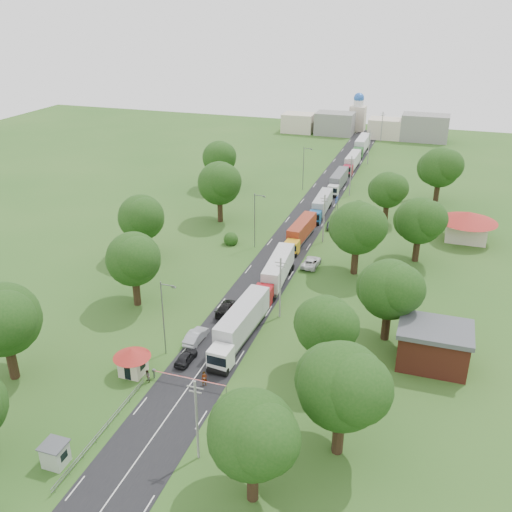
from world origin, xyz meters
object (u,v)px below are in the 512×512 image
at_px(truck_0, 240,325).
at_px(pedestrian_near, 204,379).
at_px(car_lane_front, 186,357).
at_px(guard_booth, 132,358).
at_px(boom_barrier, 178,377).
at_px(car_lane_mid, 196,336).
at_px(info_sign, 337,202).

height_order(truck_0, pedestrian_near, truck_0).
relative_size(truck_0, car_lane_front, 3.99).
height_order(guard_booth, car_lane_front, guard_booth).
relative_size(boom_barrier, car_lane_mid, 1.95).
relative_size(car_lane_front, car_lane_mid, 0.84).
height_order(boom_barrier, pedestrian_near, pedestrian_near).
bearing_deg(truck_0, car_lane_front, -124.72).
height_order(truck_0, car_lane_front, truck_0).
height_order(guard_booth, truck_0, truck_0).
distance_m(car_lane_front, pedestrian_near, 5.33).
bearing_deg(car_lane_front, guard_booth, 41.72).
xyz_separation_m(info_sign, truck_0, (-2.92, -49.31, -0.69)).
xyz_separation_m(info_sign, car_lane_front, (-7.51, -55.93, -2.33)).
xyz_separation_m(guard_booth, info_sign, (12.40, 60.00, 0.84)).
bearing_deg(car_lane_mid, guard_booth, 66.71).
bearing_deg(car_lane_mid, truck_0, -156.50).
height_order(guard_booth, info_sign, info_sign).
distance_m(guard_booth, truck_0, 14.29).
relative_size(info_sign, car_lane_mid, 0.87).
height_order(truck_0, car_lane_mid, truck_0).
bearing_deg(car_lane_front, car_lane_mid, -79.46).
relative_size(guard_booth, car_lane_mid, 0.93).
xyz_separation_m(info_sign, pedestrian_near, (-3.55, -59.50, -2.08)).
bearing_deg(truck_0, guard_booth, -131.57).
bearing_deg(car_lane_mid, info_sign, -96.52).
xyz_separation_m(guard_booth, car_lane_mid, (4.20, 8.67, -1.39)).
bearing_deg(pedestrian_near, guard_booth, 147.63).
relative_size(boom_barrier, car_lane_front, 2.34).
distance_m(boom_barrier, car_lane_mid, 8.82).
bearing_deg(guard_booth, info_sign, 78.32).
bearing_deg(guard_booth, car_lane_front, 39.74).
relative_size(guard_booth, info_sign, 1.07).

